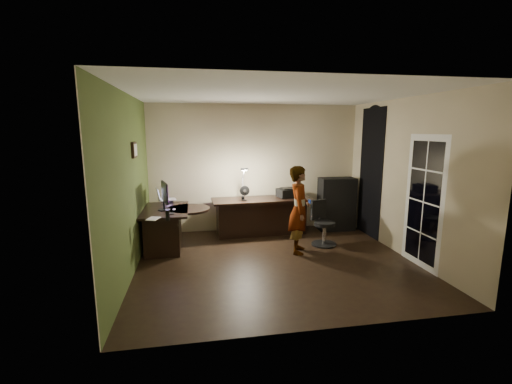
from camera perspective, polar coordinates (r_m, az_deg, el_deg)
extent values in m
cube|color=black|center=(5.82, 3.32, -11.59)|extent=(4.50, 4.00, 0.01)
cube|color=silver|center=(5.43, 3.63, 16.02)|extent=(4.50, 4.00, 0.01)
cube|color=#BCAE8C|center=(7.41, -0.14, 4.00)|extent=(4.50, 0.01, 2.70)
cube|color=#BCAE8C|center=(3.57, 10.97, -3.01)|extent=(4.50, 0.01, 2.70)
cube|color=#BCAE8C|center=(5.40, -20.48, 1.00)|extent=(0.01, 4.00, 2.70)
cube|color=#BCAE8C|center=(6.37, 23.62, 2.11)|extent=(0.01, 4.00, 2.70)
cube|color=#435524|center=(5.40, -20.32, 1.01)|extent=(0.00, 4.00, 2.70)
cube|color=black|center=(7.35, 18.57, 3.02)|extent=(0.01, 0.90, 2.60)
cube|color=white|center=(5.96, 26.16, -1.52)|extent=(0.02, 0.92, 2.10)
cube|color=black|center=(5.79, -19.66, 6.62)|extent=(0.04, 0.30, 0.25)
cube|color=black|center=(6.52, -14.69, -5.96)|extent=(0.81, 1.30, 0.75)
cube|color=black|center=(7.15, 0.96, -4.12)|extent=(2.07, 0.80, 0.77)
cube|color=black|center=(7.66, 13.27, -1.96)|extent=(0.77, 0.39, 1.15)
cube|color=silver|center=(6.82, -14.59, -1.62)|extent=(0.24, 0.21, 0.09)
cube|color=silver|center=(6.79, -14.65, -0.28)|extent=(0.41, 0.39, 0.24)
cube|color=black|center=(6.33, -15.10, -1.29)|extent=(0.24, 0.56, 0.37)
ellipsoid|color=silver|center=(6.28, -13.54, -2.86)|extent=(0.09, 0.10, 0.03)
cube|color=black|center=(6.05, -13.85, -3.48)|extent=(0.08, 0.15, 0.01)
cube|color=black|center=(6.27, -15.60, -3.09)|extent=(0.06, 0.12, 0.01)
cylinder|color=black|center=(5.62, -14.51, -3.74)|extent=(0.07, 0.07, 0.17)
cube|color=silver|center=(5.77, -16.75, -4.28)|extent=(0.23, 0.27, 0.01)
cube|color=black|center=(6.81, -1.93, -0.18)|extent=(0.20, 0.11, 0.30)
cube|color=navy|center=(6.60, 8.39, -1.57)|extent=(0.19, 0.10, 0.09)
cube|color=black|center=(7.22, 5.38, -0.08)|extent=(0.49, 0.42, 0.19)
cube|color=black|center=(6.92, -2.22, 1.68)|extent=(0.26, 0.36, 0.71)
cube|color=black|center=(6.61, 11.36, -5.17)|extent=(0.60, 0.60, 0.84)
imported|color=#D8A88C|center=(6.08, 7.20, -2.96)|extent=(0.52, 0.64, 1.55)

